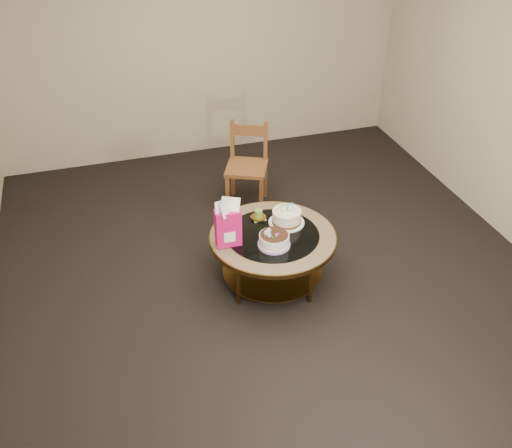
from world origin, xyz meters
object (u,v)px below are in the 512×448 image
object	(u,v)px
decorated_cake	(274,241)
cream_cake	(287,217)
gift_bag	(228,223)
coffee_table	(273,242)
dining_chair	(247,165)

from	to	relation	value
decorated_cake	cream_cake	xyz separation A→B (m)	(0.20, 0.26, 0.01)
cream_cake	gift_bag	xyz separation A→B (m)	(-0.52, -0.13, 0.14)
coffee_table	cream_cake	xyz separation A→B (m)	(0.16, 0.12, 0.14)
gift_bag	dining_chair	bearing A→B (deg)	69.83
coffee_table	cream_cake	world-z (taller)	cream_cake
gift_bag	dining_chair	world-z (taller)	gift_bag
cream_cake	decorated_cake	bearing A→B (deg)	-126.73
decorated_cake	coffee_table	bearing A→B (deg)	74.11
coffee_table	dining_chair	world-z (taller)	dining_chair
coffee_table	dining_chair	size ratio (longest dim) A/B	1.23
coffee_table	dining_chair	xyz separation A→B (m)	(0.15, 1.23, 0.04)
gift_bag	decorated_cake	bearing A→B (deg)	-19.23
coffee_table	decorated_cake	world-z (taller)	decorated_cake
coffee_table	gift_bag	distance (m)	0.46
decorated_cake	gift_bag	bearing A→B (deg)	158.48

